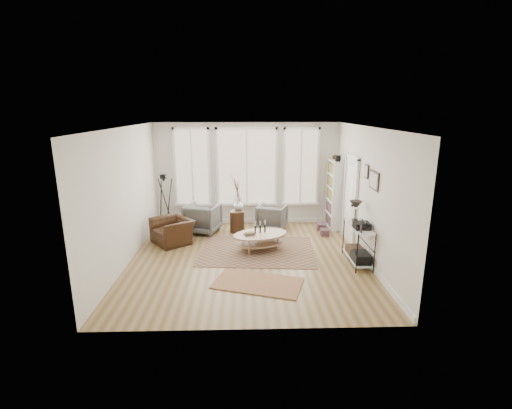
{
  "coord_description": "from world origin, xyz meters",
  "views": [
    {
      "loc": [
        -0.05,
        -7.75,
        3.27
      ],
      "look_at": [
        0.2,
        0.6,
        1.1
      ],
      "focal_mm": 26.0,
      "sensor_mm": 36.0,
      "label": 1
    }
  ],
  "objects_px": {
    "armchair_left": "(203,218)",
    "armchair_right": "(272,217)",
    "bookcase": "(334,194)",
    "accent_chair": "(172,231)",
    "side_table": "(237,204)",
    "low_shelf": "(358,241)",
    "coffee_table": "(260,237)"
  },
  "relations": [
    {
      "from": "coffee_table",
      "to": "armchair_right",
      "type": "height_order",
      "value": "armchair_right"
    },
    {
      "from": "armchair_left",
      "to": "armchair_right",
      "type": "height_order",
      "value": "armchair_left"
    },
    {
      "from": "low_shelf",
      "to": "bookcase",
      "type": "bearing_deg",
      "value": 88.72
    },
    {
      "from": "accent_chair",
      "to": "armchair_left",
      "type": "bearing_deg",
      "value": 102.97
    },
    {
      "from": "bookcase",
      "to": "armchair_left",
      "type": "distance_m",
      "value": 3.69
    },
    {
      "from": "side_table",
      "to": "armchair_right",
      "type": "bearing_deg",
      "value": 12.58
    },
    {
      "from": "bookcase",
      "to": "armchair_left",
      "type": "xyz_separation_m",
      "value": [
        -3.64,
        -0.32,
        -0.56
      ]
    },
    {
      "from": "coffee_table",
      "to": "bookcase",
      "type": "bearing_deg",
      "value": 38.66
    },
    {
      "from": "bookcase",
      "to": "armchair_right",
      "type": "height_order",
      "value": "bookcase"
    },
    {
      "from": "coffee_table",
      "to": "accent_chair",
      "type": "bearing_deg",
      "value": 164.94
    },
    {
      "from": "armchair_left",
      "to": "accent_chair",
      "type": "relative_size",
      "value": 0.91
    },
    {
      "from": "side_table",
      "to": "accent_chair",
      "type": "xyz_separation_m",
      "value": [
        -1.6,
        -0.8,
        -0.48
      ]
    },
    {
      "from": "coffee_table",
      "to": "armchair_left",
      "type": "xyz_separation_m",
      "value": [
        -1.49,
        1.4,
        0.07
      ]
    },
    {
      "from": "bookcase",
      "to": "armchair_right",
      "type": "distance_m",
      "value": 1.85
    },
    {
      "from": "low_shelf",
      "to": "coffee_table",
      "type": "height_order",
      "value": "low_shelf"
    },
    {
      "from": "low_shelf",
      "to": "armchair_left",
      "type": "relative_size",
      "value": 1.5
    },
    {
      "from": "bookcase",
      "to": "armchair_left",
      "type": "height_order",
      "value": "bookcase"
    },
    {
      "from": "armchair_right",
      "to": "side_table",
      "type": "relative_size",
      "value": 0.47
    },
    {
      "from": "bookcase",
      "to": "side_table",
      "type": "relative_size",
      "value": 1.26
    },
    {
      "from": "coffee_table",
      "to": "low_shelf",
      "type": "bearing_deg",
      "value": -21.02
    },
    {
      "from": "low_shelf",
      "to": "armchair_right",
      "type": "relative_size",
      "value": 1.7
    },
    {
      "from": "coffee_table",
      "to": "side_table",
      "type": "relative_size",
      "value": 0.93
    },
    {
      "from": "bookcase",
      "to": "accent_chair",
      "type": "bearing_deg",
      "value": -165.25
    },
    {
      "from": "coffee_table",
      "to": "armchair_right",
      "type": "distance_m",
      "value": 1.65
    },
    {
      "from": "side_table",
      "to": "accent_chair",
      "type": "relative_size",
      "value": 1.72
    },
    {
      "from": "armchair_right",
      "to": "accent_chair",
      "type": "height_order",
      "value": "armchair_right"
    },
    {
      "from": "low_shelf",
      "to": "armchair_right",
      "type": "height_order",
      "value": "low_shelf"
    },
    {
      "from": "bookcase",
      "to": "low_shelf",
      "type": "relative_size",
      "value": 1.58
    },
    {
      "from": "bookcase",
      "to": "armchair_left",
      "type": "bearing_deg",
      "value": -175.0
    },
    {
      "from": "bookcase",
      "to": "side_table",
      "type": "xyz_separation_m",
      "value": [
        -2.71,
        -0.34,
        -0.17
      ]
    },
    {
      "from": "bookcase",
      "to": "side_table",
      "type": "height_order",
      "value": "bookcase"
    },
    {
      "from": "armchair_left",
      "to": "accent_chair",
      "type": "xyz_separation_m",
      "value": [
        -0.67,
        -0.82,
        -0.09
      ]
    }
  ]
}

